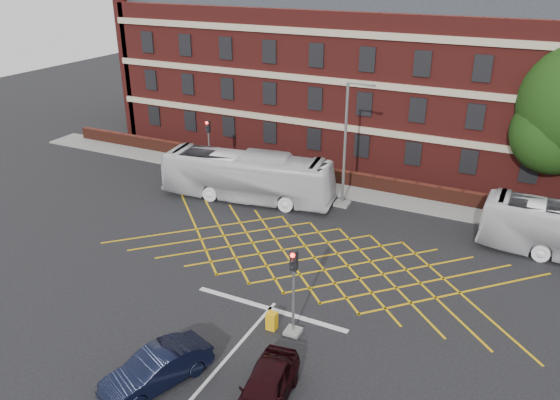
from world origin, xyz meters
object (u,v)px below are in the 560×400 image
at_px(bus_left, 247,176).
at_px(traffic_light_far, 209,152).
at_px(car_navy, 157,369).
at_px(traffic_light_near, 293,301).
at_px(car_maroon, 266,388).
at_px(direction_signs, 218,157).
at_px(utility_cabinet, 272,321).
at_px(street_lamp, 345,166).

distance_m(bus_left, traffic_light_far, 5.93).
relative_size(car_navy, traffic_light_near, 1.06).
distance_m(car_navy, car_maroon, 4.44).
relative_size(traffic_light_far, direction_signs, 1.94).
bearing_deg(car_maroon, direction_signs, 118.02).
height_order(car_navy, traffic_light_near, traffic_light_near).
bearing_deg(direction_signs, traffic_light_far, -166.20).
distance_m(bus_left, traffic_light_near, 15.37).
bearing_deg(traffic_light_far, car_maroon, -52.19).
height_order(car_navy, utility_cabinet, car_navy).
bearing_deg(car_navy, car_maroon, 32.96).
distance_m(car_maroon, utility_cabinet, 4.57).
bearing_deg(bus_left, utility_cabinet, -154.27).
relative_size(car_maroon, street_lamp, 0.51).
bearing_deg(car_maroon, traffic_light_far, 119.51).
distance_m(car_maroon, traffic_light_near, 4.47).
bearing_deg(traffic_light_near, traffic_light_far, 133.12).
xyz_separation_m(car_navy, traffic_light_near, (3.47, 5.26, 1.02)).
distance_m(traffic_light_near, street_lamp, 14.51).
bearing_deg(car_navy, bus_left, 128.32).
xyz_separation_m(car_navy, street_lamp, (0.63, 19.44, 2.13)).
height_order(traffic_light_near, traffic_light_far, same).
bearing_deg(bus_left, car_maroon, -156.46).
bearing_deg(street_lamp, utility_cabinet, -82.70).
relative_size(car_maroon, traffic_light_far, 1.01).
relative_size(car_navy, street_lamp, 0.53).
bearing_deg(car_maroon, street_lamp, 93.05).
distance_m(traffic_light_near, traffic_light_far, 20.98).
bearing_deg(traffic_light_near, car_maroon, -78.65).
xyz_separation_m(traffic_light_far, street_lamp, (11.49, -1.12, 1.11)).
distance_m(car_maroon, traffic_light_far, 24.80).
height_order(car_navy, traffic_light_far, traffic_light_far).
bearing_deg(traffic_light_far, traffic_light_near, -46.88).
relative_size(traffic_light_near, street_lamp, 0.50).
bearing_deg(traffic_light_far, car_navy, -62.16).
bearing_deg(traffic_light_far, utility_cabinet, -49.18).
bearing_deg(street_lamp, direction_signs, 173.19).
xyz_separation_m(traffic_light_far, utility_cabinet, (13.32, -15.42, -1.34)).
xyz_separation_m(bus_left, utility_cabinet, (8.23, -12.39, -1.25)).
xyz_separation_m(traffic_light_near, direction_signs, (-13.66, 15.48, -0.39)).
distance_m(car_navy, utility_cabinet, 5.71).
distance_m(bus_left, car_navy, 18.48).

